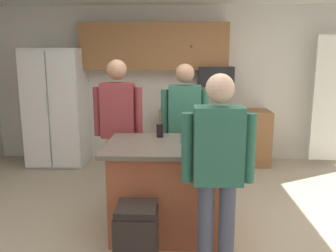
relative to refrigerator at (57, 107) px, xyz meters
The scene contains 17 objects.
floor 3.25m from the refrigerator, 49.98° to the right, with size 7.04×7.04×0.00m, color #B7A88E.
back_wall 2.07m from the refrigerator, 11.81° to the left, with size 6.40×0.10×2.60m, color silver.
cabinet_run_upper 1.89m from the refrigerator, ahead, with size 2.40×0.38×0.75m.
cabinet_run_lower 2.65m from the refrigerator, ahead, with size 1.80×0.63×0.90m.
refrigerator is the anchor object (origin of this frame).
microwave_over_range 2.65m from the refrigerator, ahead, with size 0.56×0.40×0.32m, color black.
kitchen_island 3.01m from the refrigerator, 50.29° to the right, with size 1.21×0.93×0.93m.
person_host_foreground 3.81m from the refrigerator, 52.41° to the right, with size 0.57×0.22×1.66m.
person_guest_left 2.10m from the refrigerator, 51.58° to the right, with size 0.57×0.23×1.74m.
person_elder_center 2.56m from the refrigerator, 35.53° to the right, with size 0.57×0.22×1.69m.
mug_blue_stoneware 3.18m from the refrigerator, 45.87° to the right, with size 0.13×0.08×0.09m.
glass_pilsner 3.14m from the refrigerator, 41.44° to the right, with size 0.07×0.07×0.16m.
mug_ceramic_white 3.05m from the refrigerator, 47.17° to the right, with size 0.13×0.08×0.09m.
glass_dark_ale 2.71m from the refrigerator, 47.94° to the right, with size 0.07×0.07×0.14m.
tumbler_amber 2.96m from the refrigerator, 43.16° to the right, with size 0.07×0.07×0.17m.
glass_stout_tall 3.31m from the refrigerator, 50.11° to the right, with size 0.06×0.06×0.16m.
trash_bin 3.53m from the refrigerator, 61.00° to the right, with size 0.34×0.34×0.61m.
Camera 1 is at (0.03, -3.27, 1.79)m, focal length 37.58 mm.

